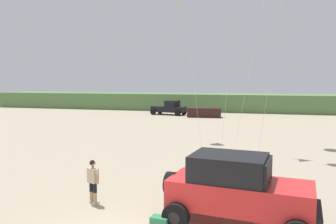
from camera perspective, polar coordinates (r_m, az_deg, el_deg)
name	(u,v)px	position (r m, az deg, el deg)	size (l,w,h in m)	color
dune_ridge	(262,103)	(53.84, 15.56, 1.49)	(90.00, 7.68, 2.60)	#567A47
jeep	(237,188)	(11.18, 11.55, -12.44)	(4.97, 2.84, 2.26)	red
person_watching	(93,179)	(13.15, -12.46, -10.96)	(0.57, 0.43, 1.67)	tan
cooler_box	(160,223)	(11.09, -1.35, -18.06)	(0.56, 0.36, 0.38)	#2D7F51
distant_pickup	(169,108)	(46.61, 0.25, 0.69)	(4.87, 3.12, 1.98)	black
distant_sedan	(204,113)	(43.65, 6.10, -0.09)	(4.20, 1.70, 1.20)	black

